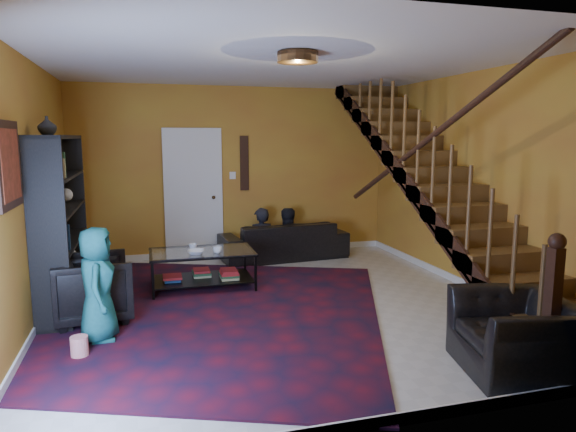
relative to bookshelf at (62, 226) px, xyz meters
name	(u,v)px	position (x,y,z in m)	size (l,w,h in m)	color
floor	(277,305)	(2.40, -0.60, -0.96)	(5.50, 5.50, 0.00)	beige
room	(159,280)	(1.07, 0.73, -0.91)	(5.50, 5.50, 5.50)	gold
staircase	(440,184)	(4.53, -0.60, 0.43)	(0.95, 5.02, 3.18)	brown
bookshelf	(62,226)	(0.00, 0.00, 0.00)	(0.35, 1.80, 2.00)	black
door	(194,196)	(1.70, 2.12, 0.06)	(0.82, 0.05, 2.05)	silver
framed_picture	(8,165)	(-0.17, -1.50, 0.79)	(0.04, 0.74, 0.74)	maroon
wall_hanging	(244,163)	(2.55, 2.13, 0.59)	(0.14, 0.03, 0.90)	black
ceiling_fixture	(298,57)	(2.40, -1.40, 1.78)	(0.40, 0.40, 0.10)	#3F2814
rug	(209,313)	(1.58, -0.71, -0.95)	(3.76, 4.30, 0.02)	#450C18
sofa	(284,240)	(3.11, 1.70, -0.66)	(2.05, 0.80, 0.60)	black
armchair_left	(93,288)	(0.35, -0.57, -0.60)	(0.77, 0.79, 0.72)	black
armchair_right	(516,336)	(3.90, -2.85, -0.64)	(0.99, 0.86, 0.64)	black
person_adult_a	(261,247)	(2.74, 1.75, -0.77)	(0.47, 0.31, 1.30)	black
person_adult_b	(286,246)	(3.17, 1.75, -0.78)	(0.62, 0.48, 1.27)	black
person_child	(97,285)	(0.45, -1.18, -0.40)	(0.55, 0.36, 1.14)	#1C6A6B
coffee_table	(202,267)	(1.62, 0.31, -0.67)	(1.34, 0.80, 0.51)	black
cup_a	(218,250)	(1.80, 0.13, -0.41)	(0.11, 0.11, 0.09)	#999999
cup_b	(193,247)	(1.51, 0.33, -0.41)	(0.11, 0.11, 0.10)	#999999
bowl	(196,252)	(1.53, 0.14, -0.43)	(0.22, 0.22, 0.05)	#999999
vase	(47,126)	(0.00, -0.50, 1.13)	(0.18, 0.18, 0.19)	#999999
popcorn_bucket	(79,346)	(0.30, -1.54, -0.85)	(0.16, 0.16, 0.18)	red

